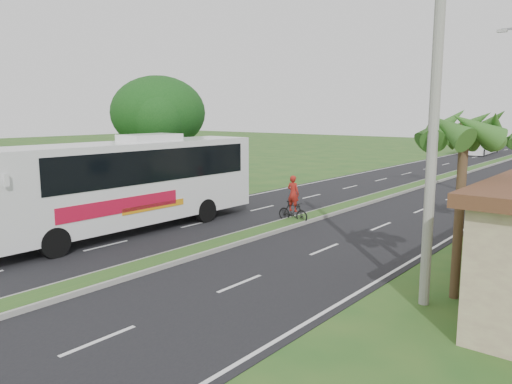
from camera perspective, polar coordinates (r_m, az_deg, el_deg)
The scene contains 11 objects.
ground at distance 18.02m, azimuth -10.39°, elevation -7.96°, with size 180.00×180.00×0.00m, color #24521E.
road_asphalt at distance 34.21m, azimuth 15.87°, elevation -0.02°, with size 14.00×160.00×0.02m, color black.
median_strip at distance 34.19m, azimuth 15.88°, elevation 0.13°, with size 1.20×160.00×0.18m.
lane_edge_left at distance 37.30m, azimuth 6.38°, elevation 0.99°, with size 0.12×160.00×0.01m, color silver.
lane_edge_right at distance 32.23m, azimuth 26.87°, elevation -1.23°, with size 0.12×160.00×0.01m, color silver.
palm_verge_a at distance 14.75m, azimuth 22.75°, elevation 6.45°, with size 2.40×2.40×5.45m.
shade_tree at distance 32.95m, azimuth -11.22°, elevation 8.58°, with size 6.30×6.00×7.54m.
utility_pole_a at distance 13.95m, azimuth 19.80°, elevation 10.34°, with size 1.60×0.28×11.00m.
coach_bus_main at distance 22.49m, azimuth -14.37°, elevation 1.43°, with size 2.90×13.21×4.26m.
coach_bus_far at distance 69.52m, azimuth 24.51°, elevation 5.40°, with size 2.76×10.36×2.99m.
motorcyclist at distance 23.92m, azimuth 4.26°, elevation -1.53°, with size 1.68×0.49×2.28m.
Camera 1 is at (13.15, -11.14, 5.25)m, focal length 35.00 mm.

